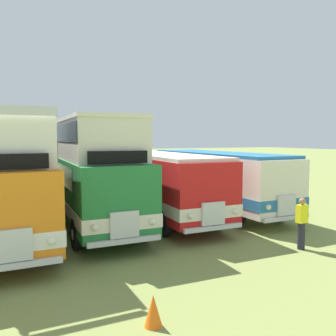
{
  "coord_description": "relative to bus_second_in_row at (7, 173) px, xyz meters",
  "views": [
    {
      "loc": [
        -3.61,
        -15.01,
        3.69
      ],
      "look_at": [
        3.55,
        -0.39,
        2.32
      ],
      "focal_mm": 37.77,
      "sensor_mm": 36.0,
      "label": 1
    }
  ],
  "objects": [
    {
      "name": "ground_plane",
      "position": [
        3.23,
        0.01,
        -2.36
      ],
      "size": [
        200.0,
        200.0,
        0.0
      ],
      "primitive_type": "plane",
      "color": "olive"
    },
    {
      "name": "bus_fifth_in_row",
      "position": [
        9.7,
        0.05,
        -0.61
      ],
      "size": [
        2.62,
        9.84,
        2.99
      ],
      "color": "silver",
      "rests_on": "ground"
    },
    {
      "name": "bus_fourth_in_row",
      "position": [
        6.47,
        0.03,
        -0.61
      ],
      "size": [
        2.86,
        9.93,
        2.99
      ],
      "color": "red",
      "rests_on": "ground"
    },
    {
      "name": "marshal_person",
      "position": [
        8.67,
        -6.62,
        -1.48
      ],
      "size": [
        0.36,
        0.24,
        1.73
      ],
      "color": "#23232D",
      "rests_on": "ground"
    },
    {
      "name": "cone_near_end",
      "position": [
        2.29,
        -8.89,
        -2.04
      ],
      "size": [
        0.36,
        0.36,
        0.64
      ],
      "primitive_type": "cone",
      "color": "orange",
      "rests_on": "ground"
    },
    {
      "name": "bus_third_in_row",
      "position": [
        3.24,
        0.22,
        0.11
      ],
      "size": [
        2.93,
        10.46,
        4.49
      ],
      "color": "#237538",
      "rests_on": "ground"
    },
    {
      "name": "bus_second_in_row",
      "position": [
        0.0,
        0.0,
        0.0
      ],
      "size": [
        2.73,
        11.55,
        4.52
      ],
      "color": "orange",
      "rests_on": "ground"
    }
  ]
}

